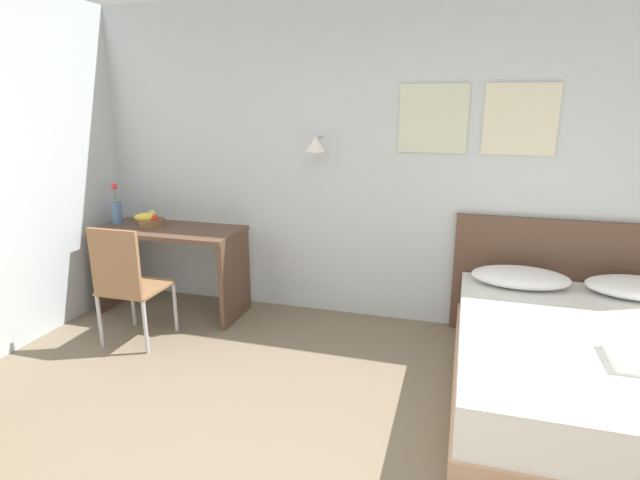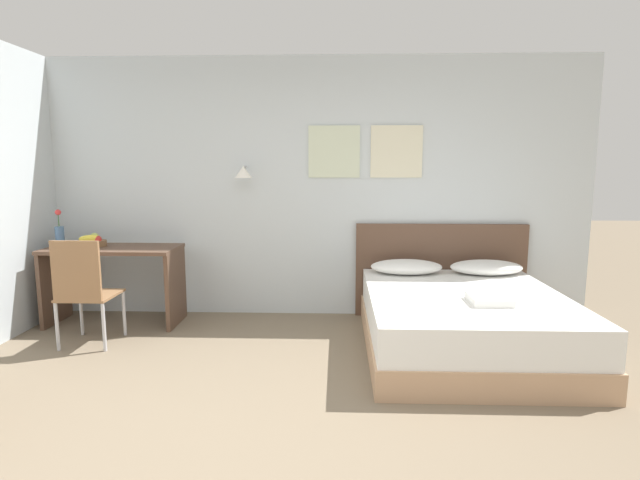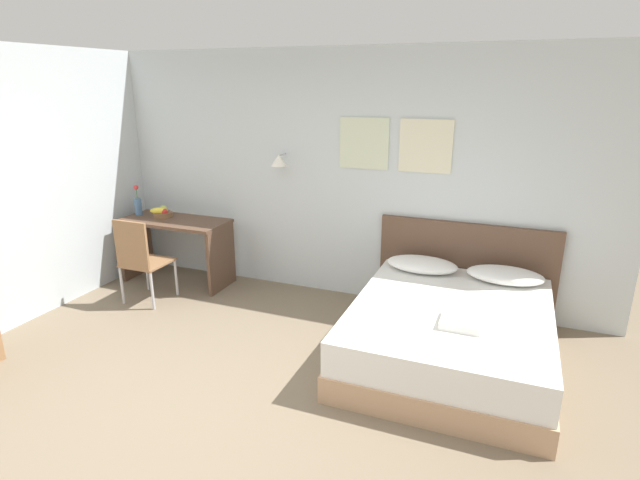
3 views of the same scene
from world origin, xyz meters
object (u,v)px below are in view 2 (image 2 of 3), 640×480
object	(u,v)px
desk	(114,270)
flower_vase	(60,234)
headboard	(440,270)
folded_towel_near_foot	(489,299)
pillow_left	(406,267)
desk_chair	(83,286)
fruit_bowl	(94,241)
pillow_right	(486,267)
bed	(464,322)

from	to	relation	value
desk	flower_vase	bearing A→B (deg)	177.69
headboard	folded_towel_near_foot	world-z (taller)	headboard
pillow_left	folded_towel_near_foot	xyz separation A→B (m)	(0.50, -1.03, -0.04)
headboard	desk_chair	bearing A→B (deg)	-162.26
desk	fruit_bowl	distance (m)	0.35
headboard	pillow_right	world-z (taller)	headboard
desk_chair	flower_vase	size ratio (longest dim) A/B	2.58
bed	folded_towel_near_foot	xyz separation A→B (m)	(0.11, -0.29, 0.28)
pillow_right	fruit_bowl	xyz separation A→B (m)	(-3.87, -0.04, 0.25)
fruit_bowl	desk_chair	bearing A→B (deg)	-71.32
headboard	fruit_bowl	distance (m)	3.51
pillow_left	desk_chair	world-z (taller)	desk_chair
pillow_left	pillow_right	world-z (taller)	same
pillow_right	bed	bearing A→B (deg)	-117.72
pillow_left	folded_towel_near_foot	bearing A→B (deg)	-64.16
desk	flower_vase	distance (m)	0.64
desk	fruit_bowl	bearing A→B (deg)	165.64
headboard	pillow_right	bearing A→B (deg)	-34.84
fruit_bowl	desk	bearing A→B (deg)	-14.36
desk	pillow_right	bearing A→B (deg)	1.52
headboard	pillow_right	size ratio (longest dim) A/B	2.51
pillow_left	flower_vase	world-z (taller)	flower_vase
bed	folded_towel_near_foot	size ratio (longest dim) A/B	6.17
desk_chair	pillow_right	bearing A→B (deg)	11.91
headboard	fruit_bowl	xyz separation A→B (m)	(-3.48, -0.31, 0.34)
pillow_right	headboard	bearing A→B (deg)	145.16
headboard	pillow_left	size ratio (longest dim) A/B	2.51
flower_vase	pillow_left	bearing A→B (deg)	1.27
headboard	folded_towel_near_foot	xyz separation A→B (m)	(0.11, -1.30, 0.05)
bed	headboard	distance (m)	1.04
fruit_bowl	flower_vase	size ratio (longest dim) A/B	0.67
pillow_left	desk_chair	bearing A→B (deg)	-164.97
desk	desk_chair	size ratio (longest dim) A/B	1.33
pillow_left	desk	xyz separation A→B (m)	(-2.88, -0.10, -0.03)
desk_chair	fruit_bowl	distance (m)	0.81
pillow_right	folded_towel_near_foot	bearing A→B (deg)	-105.00
pillow_left	fruit_bowl	xyz separation A→B (m)	(-3.09, -0.04, 0.25)
bed	desk_chair	size ratio (longest dim) A/B	2.07
headboard	desk	xyz separation A→B (m)	(-3.27, -0.37, 0.06)
bed	pillow_left	distance (m)	0.90
bed	flower_vase	distance (m)	3.91
headboard	pillow_left	bearing A→B (deg)	-145.16
bed	desk_chair	world-z (taller)	desk_chair
pillow_left	pillow_right	xyz separation A→B (m)	(0.78, 0.00, 0.00)
folded_towel_near_foot	fruit_bowl	world-z (taller)	fruit_bowl
pillow_right	fruit_bowl	size ratio (longest dim) A/B	2.84
pillow_left	desk_chair	size ratio (longest dim) A/B	0.74
flower_vase	bed	bearing A→B (deg)	-9.91
bed	fruit_bowl	xyz separation A→B (m)	(-3.48, 0.70, 0.57)
folded_towel_near_foot	fruit_bowl	size ratio (longest dim) A/B	1.30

